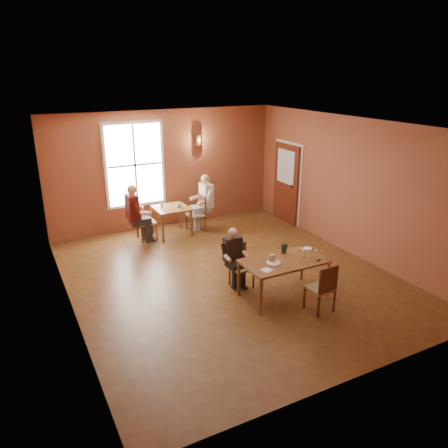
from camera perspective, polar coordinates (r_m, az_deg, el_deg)
name	(u,v)px	position (r m, az deg, el deg)	size (l,w,h in m)	color
ground	(229,276)	(8.85, 0.60, -6.81)	(6.00, 7.00, 0.01)	brown
wall_back	(165,169)	(11.40, -7.69, 7.10)	(6.00, 0.04, 3.00)	brown
wall_front	(362,279)	(5.65, 17.60, -6.90)	(6.00, 0.04, 3.00)	brown
wall_left	(63,230)	(7.44, -20.24, -0.75)	(0.04, 7.00, 3.00)	brown
wall_right	(349,186)	(10.00, 16.07, 4.74)	(0.04, 7.00, 3.00)	brown
ceiling	(229,124)	(7.98, 0.68, 12.87)	(6.00, 7.00, 0.04)	white
window	(135,165)	(11.07, -11.57, 7.57)	(1.36, 0.10, 1.96)	white
door	(286,184)	(11.79, 8.08, 5.25)	(0.12, 1.04, 2.10)	maroon
wall_sconce	(198,140)	(11.51, -3.39, 10.90)	(0.16, 0.16, 0.28)	brown
main_table	(283,278)	(8.05, 7.72, -7.01)	(1.50, 0.85, 0.71)	brown
chair_diner_main	(242,267)	(8.27, 2.31, -5.60)	(0.37, 0.37, 0.83)	#42220F
diner_main	(242,261)	(8.19, 2.42, -4.82)	(0.44, 0.44, 1.10)	#38211B
chair_empty	(320,287)	(7.66, 12.44, -8.04)	(0.39, 0.39, 0.88)	brown
plate_food	(273,263)	(7.75, 6.47, -5.02)	(0.26, 0.26, 0.03)	silver
sandwich	(272,258)	(7.83, 6.26, -4.47)	(0.08, 0.08, 0.10)	#B38B49
goblet_a	(301,250)	(8.16, 9.99, -3.39)	(0.07, 0.07, 0.16)	white
goblet_b	(314,252)	(8.10, 11.62, -3.62)	(0.07, 0.07, 0.18)	silver
goblet_c	(304,257)	(7.89, 10.43, -4.21)	(0.07, 0.07, 0.17)	white
menu_stand	(284,249)	(8.16, 7.84, -3.21)	(0.11, 0.05, 0.18)	#1B2F20
knife	(290,267)	(7.65, 8.60, -5.60)	(0.18, 0.01, 0.00)	white
napkin	(267,270)	(7.50, 5.62, -5.98)	(0.17, 0.17, 0.01)	white
side_plate	(308,248)	(8.46, 10.86, -3.16)	(0.17, 0.17, 0.01)	white
sunglasses	(319,260)	(8.00, 12.25, -4.62)	(0.11, 0.03, 0.01)	black
second_table	(172,221)	(10.93, -6.82, 0.37)	(0.82, 0.82, 0.72)	brown
chair_diner_white	(196,214)	(11.13, -3.72, 1.35)	(0.40, 0.40, 0.91)	#482911
diner_white	(197,205)	(11.07, -3.60, 2.50)	(0.55, 0.55, 1.37)	white
chair_diner_maroon	(146,221)	(10.70, -10.10, 0.34)	(0.41, 0.41, 0.92)	brown
diner_maroon	(145,213)	(10.62, -10.32, 1.49)	(0.55, 0.55, 1.38)	maroon
cup_a	(179,205)	(10.79, -5.96, 2.43)	(0.13, 0.13, 0.10)	white
cup_b	(162,205)	(10.88, -8.12, 2.48)	(0.10, 0.10, 0.10)	beige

